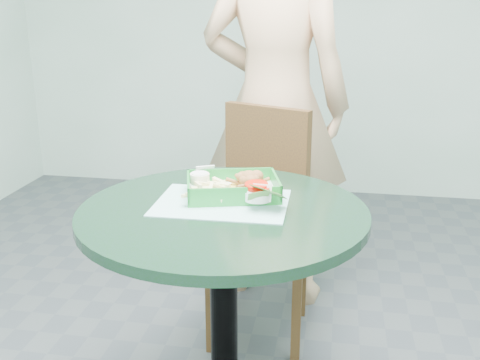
% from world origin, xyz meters
% --- Properties ---
extents(cafe_table, '(0.83, 0.83, 0.75)m').
position_xyz_m(cafe_table, '(0.00, 0.00, 0.58)').
color(cafe_table, black).
rests_on(cafe_table, floor).
extents(dining_chair, '(0.39, 0.39, 0.93)m').
position_xyz_m(dining_chair, '(0.03, 0.66, 0.53)').
color(dining_chair, '#382415').
rests_on(dining_chair, floor).
extents(diner_person, '(0.86, 0.62, 2.18)m').
position_xyz_m(diner_person, '(0.03, 0.95, 1.09)').
color(diner_person, tan).
rests_on(diner_person, floor).
extents(placemat, '(0.39, 0.29, 0.00)m').
position_xyz_m(placemat, '(-0.01, 0.04, 0.75)').
color(placemat, '#99D9D6').
rests_on(placemat, cafe_table).
extents(food_basket, '(0.27, 0.20, 0.06)m').
position_xyz_m(food_basket, '(0.01, 0.11, 0.77)').
color(food_basket, '#1B8A30').
rests_on(food_basket, placemat).
extents(crab_sandwich, '(0.12, 0.12, 0.07)m').
position_xyz_m(crab_sandwich, '(0.06, 0.10, 0.80)').
color(crab_sandwich, gold).
rests_on(crab_sandwich, food_basket).
extents(fries_pile, '(0.12, 0.13, 0.05)m').
position_xyz_m(fries_pile, '(-0.07, 0.08, 0.79)').
color(fries_pile, '#FFF4A9').
rests_on(fries_pile, food_basket).
extents(sauce_ramekin, '(0.06, 0.06, 0.03)m').
position_xyz_m(sauce_ramekin, '(-0.09, 0.14, 0.80)').
color(sauce_ramekin, white).
rests_on(sauce_ramekin, food_basket).
extents(garnish_cup, '(0.12, 0.12, 0.05)m').
position_xyz_m(garnish_cup, '(0.08, 0.02, 0.79)').
color(garnish_cup, white).
rests_on(garnish_cup, food_basket).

